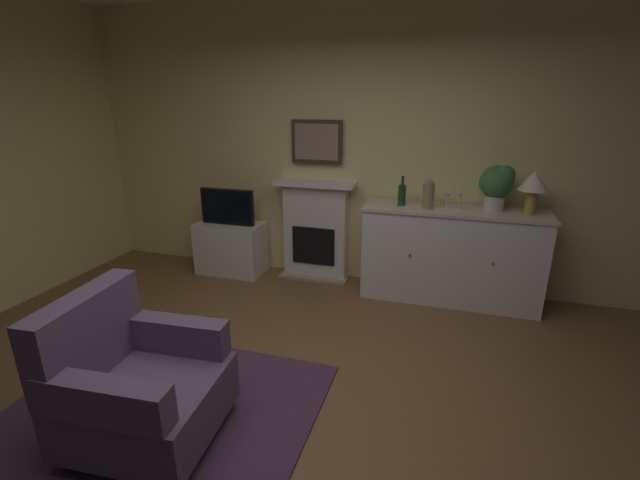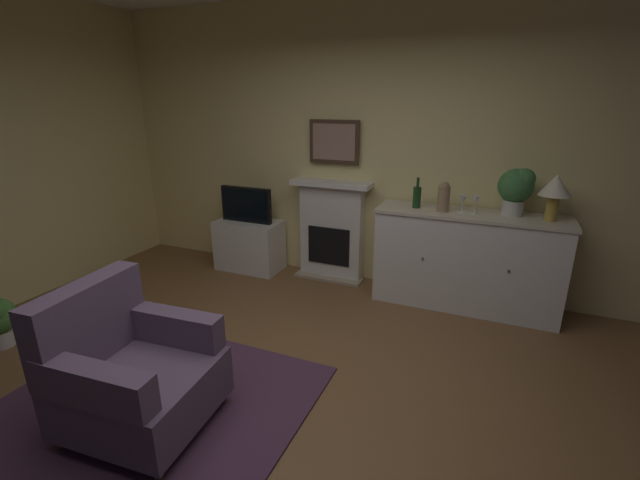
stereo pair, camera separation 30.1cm
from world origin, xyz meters
The scene contains 15 objects.
ground_plane centered at (0.00, 0.00, -0.05)m, with size 6.33×4.69×0.10m, color brown.
wall_rear centered at (0.00, 2.31, 1.46)m, with size 6.33×0.06×2.91m, color #EAD68C.
area_rug centered at (-0.79, -0.35, 0.01)m, with size 1.98×1.79×0.02m, color #4C2D47.
fireplace_unit centered at (-0.50, 2.19, 0.55)m, with size 0.87×0.30×1.10m.
framed_picture centered at (-0.50, 2.23, 1.50)m, with size 0.55×0.04×0.45m.
sideboard_cabinet centered at (0.95, 2.01, 0.47)m, with size 1.72×0.49×0.94m.
table_lamp centered at (1.59, 2.01, 1.22)m, with size 0.26×0.26×0.40m.
wine_bottle centered at (0.44, 2.01, 1.05)m, with size 0.08×0.08×0.29m.
wine_glass_left centered at (0.86, 1.98, 1.06)m, with size 0.07×0.07×0.16m.
wine_glass_center centered at (0.97, 1.99, 1.06)m, with size 0.07×0.07×0.16m.
vase_decorative centered at (0.69, 1.96, 1.08)m, with size 0.11×0.11×0.28m.
tv_cabinet centered at (-1.47, 2.02, 0.29)m, with size 0.75×0.42×0.59m.
tv_set centered at (-1.47, 2.00, 0.79)m, with size 0.62×0.07×0.40m.
potted_plant_small centered at (1.29, 2.05, 1.20)m, with size 0.30×0.30×0.43m.
armchair centered at (-0.75, -0.46, 0.38)m, with size 0.86×0.83×0.92m.
Camera 2 is at (1.16, -2.04, 1.96)m, focal length 24.11 mm.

